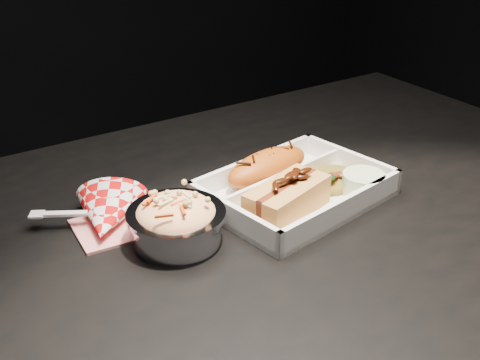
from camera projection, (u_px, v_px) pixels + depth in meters
name	position (u px, v px, depth m)	size (l,w,h in m)	color
dining_table	(266.00, 274.00, 0.85)	(1.20, 0.80, 0.75)	black
food_tray	(295.00, 193.00, 0.85)	(0.28, 0.22, 0.04)	white
fried_pastry	(268.00, 167.00, 0.88)	(0.15, 0.06, 0.05)	#B85112
hotdog	(287.00, 196.00, 0.80)	(0.14, 0.09, 0.06)	#DA964A
fried_rice_mound	(331.00, 173.00, 0.88)	(0.10, 0.08, 0.03)	olive
cupcake_liner	(363.00, 183.00, 0.85)	(0.06, 0.06, 0.03)	beige
foil_coleslaw_cup	(176.00, 220.00, 0.74)	(0.12, 0.12, 0.07)	silver
napkin_fork	(107.00, 215.00, 0.78)	(0.16, 0.15, 0.10)	red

